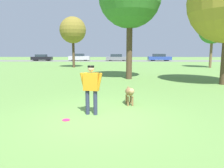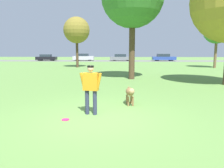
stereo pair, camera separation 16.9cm
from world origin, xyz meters
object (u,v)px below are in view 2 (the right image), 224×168
at_px(parked_car_black, 46,58).
at_px(tree_far_left, 77,30).
at_px(parked_car_grey, 121,58).
at_px(tree_far_right, 217,30).
at_px(parked_car_blue, 164,57).
at_px(person, 91,86).
at_px(frisbee, 65,120).
at_px(dog, 130,93).
at_px(parked_car_silver, 83,57).

bearing_deg(parked_car_black, tree_far_left, -62.67).
bearing_deg(parked_car_grey, tree_far_right, -55.75).
relative_size(parked_car_black, parked_car_grey, 0.93).
bearing_deg(parked_car_blue, tree_far_left, -130.34).
xyz_separation_m(person, frisbee, (-0.70, -0.61, -0.94)).
bearing_deg(tree_far_right, parked_car_blue, 99.42).
height_order(frisbee, tree_far_left, tree_far_left).
xyz_separation_m(tree_far_right, tree_far_left, (-16.18, 0.28, 0.04)).
relative_size(dog, parked_car_black, 0.26).
distance_m(frisbee, parked_car_silver, 37.02).
distance_m(dog, tree_far_right, 21.12).
bearing_deg(parked_car_silver, dog, -78.66).
relative_size(frisbee, parked_car_silver, 0.06).
distance_m(parked_car_black, parked_car_silver, 7.25).
height_order(frisbee, parked_car_black, parked_car_black).
relative_size(tree_far_right, tree_far_left, 1.00).
relative_size(parked_car_silver, parked_car_grey, 0.97).
bearing_deg(parked_car_blue, frisbee, -105.85).
bearing_deg(frisbee, tree_far_right, 57.29).
bearing_deg(tree_far_right, tree_far_left, 179.02).
distance_m(tree_far_right, parked_car_grey, 20.08).
xyz_separation_m(tree_far_right, parked_car_silver, (-18.25, 16.90, -3.65)).
height_order(dog, tree_far_left, tree_far_left).
relative_size(dog, tree_far_left, 0.17).
bearing_deg(dog, tree_far_right, 142.07).
bearing_deg(parked_car_black, parked_car_grey, -2.57).
bearing_deg(person, tree_far_left, 113.45).
bearing_deg(person, parked_car_blue, 86.54).
xyz_separation_m(tree_far_left, parked_car_grey, (5.27, 16.17, -3.73)).
bearing_deg(person, parked_car_grey, 99.44).
xyz_separation_m(dog, parked_car_grey, (-0.27, 34.28, 0.15)).
relative_size(tree_far_right, parked_car_blue, 1.36).
bearing_deg(parked_car_grey, dog, -88.86).
relative_size(frisbee, tree_far_right, 0.04).
height_order(dog, frisbee, dog).
bearing_deg(tree_far_left, parked_car_black, 119.89).
xyz_separation_m(parked_car_silver, parked_car_grey, (7.34, -0.46, -0.04)).
height_order(parked_car_black, parked_car_blue, parked_car_blue).
bearing_deg(person, tree_far_right, 69.07).
distance_m(person, parked_car_silver, 36.53).
height_order(person, tree_far_right, tree_far_right).
xyz_separation_m(person, parked_car_grey, (1.04, 35.53, -0.31)).
relative_size(person, parked_car_silver, 0.39).
distance_m(dog, frisbee, 2.78).
xyz_separation_m(parked_car_silver, parked_car_blue, (15.53, -0.50, -0.01)).
xyz_separation_m(dog, parked_car_silver, (-7.61, 34.73, 0.19)).
bearing_deg(parked_car_blue, person, -105.05).
xyz_separation_m(dog, frisbee, (-2.01, -1.86, -0.48)).
bearing_deg(parked_car_silver, person, -81.09).
bearing_deg(parked_car_silver, frisbee, -82.31).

